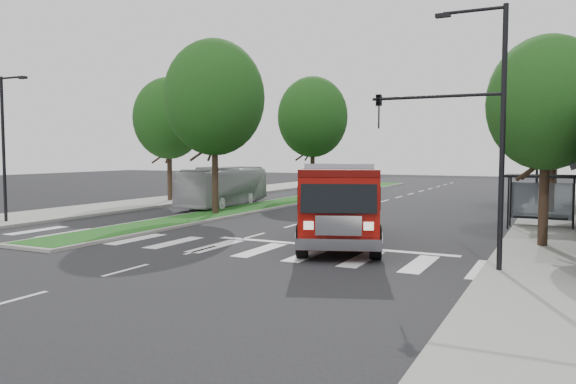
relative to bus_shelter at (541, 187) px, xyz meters
The scene contains 16 objects.
ground 14.00m from the bus_shelter, 143.97° to the right, with size 140.00×140.00×0.00m, color black.
sidewalk_right 3.00m from the bus_shelter, 54.94° to the left, with size 5.00×80.00×0.15m, color gray.
sidewalk_left 25.84m from the bus_shelter, behind, with size 5.00×80.00×0.15m, color gray.
median 19.92m from the bus_shelter, 150.20° to the left, with size 3.00×50.00×0.15m.
bus_shelter is the anchor object (origin of this frame).
tree_right_near 7.06m from the bus_shelter, 87.21° to the right, with size 4.40×4.40×8.05m.
tree_right_mid 7.36m from the bus_shelter, 87.07° to the left, with size 5.60×5.60×9.72m.
tree_right_far 16.30m from the bus_shelter, 88.92° to the left, with size 5.00×5.00×8.73m.
tree_median_near 17.98m from the bus_shelter, behind, with size 5.80×5.80×10.16m.
tree_median_far 21.36m from the bus_shelter, 145.43° to the left, with size 5.60×5.60×9.72m.
tree_left_mid 25.82m from the bus_shelter, behind, with size 5.20×5.20×9.16m.
streetlight_right_near 12.05m from the bus_shelter, 97.76° to the right, with size 4.08×0.22×8.00m.
streetlight_left_near 26.66m from the bus_shelter, 157.55° to the right, with size 1.90×0.20×7.50m.
streetlight_right_far 12.13m from the bus_shelter, 94.11° to the left, with size 2.11×0.20×8.00m.
fire_engine 10.78m from the bus_shelter, 132.33° to the right, with size 5.95×9.83×3.28m.
city_bus 19.90m from the bus_shelter, behind, with size 2.28×9.76×2.72m, color #AFB0B4.
Camera 1 is at (12.18, -21.24, 3.67)m, focal length 35.00 mm.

